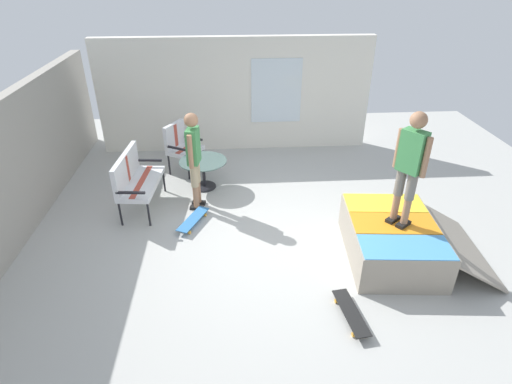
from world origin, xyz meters
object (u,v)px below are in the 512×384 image
person_watching (194,154)px  person_skater (410,162)px  patio_bench (134,176)px  patio_table (203,168)px  skateboard_by_bench (193,219)px  skateboard_spare (351,313)px  patio_chair_near_house (180,143)px  skate_ramp (393,239)px

person_watching → person_skater: 3.43m
person_watching → patio_bench: bearing=87.2°
patio_table → skateboard_by_bench: size_ratio=1.11×
patio_table → skateboard_spare: bearing=-151.0°
person_watching → skateboard_by_bench: size_ratio=2.15×
patio_bench → person_watching: size_ratio=0.74×
person_skater → skateboard_spare: (-1.18, 0.95, -1.46)m
patio_bench → patio_table: (0.66, -1.15, -0.21)m
patio_bench → skateboard_by_bench: (-0.61, -1.01, -0.53)m
skateboard_by_bench → person_skater: bearing=-109.2°
person_skater → skateboard_spare: size_ratio=2.02×
patio_chair_near_house → patio_table: bearing=-147.2°
skate_ramp → skateboard_by_bench: size_ratio=2.63×
skateboard_by_bench → skateboard_spare: same height
patio_chair_near_house → person_skater: size_ratio=0.62×
person_watching → patio_table: bearing=-7.3°
patio_bench → patio_chair_near_house: 1.57m
patio_bench → skate_ramp: bearing=-112.4°
patio_table → person_skater: (-2.32, -2.89, 1.14)m
patio_table → skateboard_spare: 4.02m
patio_bench → person_skater: 4.46m
person_skater → person_watching: bearing=61.6°
patio_bench → skateboard_spare: 4.23m
skateboard_by_bench → skateboard_spare: 3.05m
skate_ramp → skateboard_spare: bearing=141.8°
patio_table → skateboard_by_bench: bearing=173.9°
person_watching → skateboard_by_bench: (-0.56, 0.04, -0.94)m
patio_bench → patio_chair_near_house: same height
person_skater → skateboard_spare: person_skater is taller
patio_bench → skateboard_spare: (-2.84, -3.09, -0.53)m
patio_bench → patio_chair_near_house: bearing=-24.6°
skateboard_by_bench → person_watching: bearing=-4.5°
patio_chair_near_house → person_watching: person_watching is taller
patio_chair_near_house → skateboard_spare: size_ratio=1.24×
skateboard_spare → patio_table: bearing=29.0°
patio_bench → skateboard_by_bench: patio_bench is taller
patio_bench → patio_chair_near_house: size_ratio=1.27×
skate_ramp → patio_bench: size_ratio=1.65×
person_watching → skateboard_spare: 3.58m
skate_ramp → patio_table: (2.32, 2.88, 0.11)m
skate_ramp → skateboard_spare: (-1.19, 0.93, -0.21)m
patio_chair_near_house → skateboard_by_bench: size_ratio=1.26×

